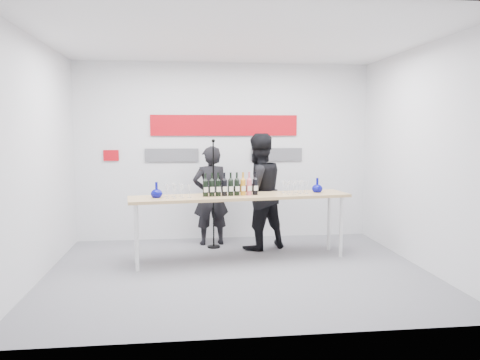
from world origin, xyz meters
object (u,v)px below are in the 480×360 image
Objects in this scene: presenter_left at (211,196)px; mic_stand at (214,215)px; presenter_right at (258,192)px; tasting_table at (241,200)px.

mic_stand is at bearing 90.05° from presenter_left.
mic_stand is at bearing -34.93° from presenter_right.
mic_stand is at bearing 107.02° from tasting_table.
presenter_right reaches higher than presenter_left.
presenter_left is 0.82m from presenter_right.
presenter_left reaches higher than tasting_table.
presenter_right reaches higher than mic_stand.
tasting_table is 1.06m from presenter_left.
tasting_table is 1.76× the size of presenter_right.
tasting_table is 0.71m from presenter_right.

